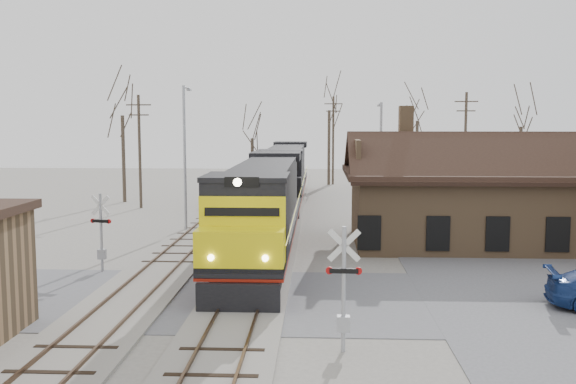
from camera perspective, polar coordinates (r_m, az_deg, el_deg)
name	(u,v)px	position (r m, az deg, el deg)	size (l,w,h in m)	color
ground	(245,299)	(25.78, -3.86, -9.46)	(140.00, 140.00, 0.00)	gray
road	(245,298)	(25.77, -3.86, -9.42)	(60.00, 9.00, 0.03)	#59595E
track_main	(272,232)	(40.35, -1.40, -3.59)	(3.40, 90.00, 0.24)	gray
track_siding	(201,232)	(40.92, -7.71, -3.51)	(3.40, 90.00, 0.24)	gray
depot	(478,202)	(38.03, 16.57, -0.89)	(15.20, 9.31, 7.90)	olive
locomotive_lead	(263,206)	(33.36, -2.25, -1.29)	(3.31, 22.17, 4.93)	black
locomotive_trailing	(285,172)	(55.64, -0.23, 1.76)	(3.31, 22.17, 4.66)	black
crossbuck_near	(344,293)	(19.70, 4.97, -8.93)	(1.10, 0.29, 3.87)	#A5A8AD
crossbuck_far	(101,235)	(31.10, -16.26, -3.66)	(1.04, 0.32, 3.68)	#A5A8AD
streetlight_a	(185,150)	(41.23, -9.14, 3.66)	(0.25, 2.04, 9.23)	#A5A8AD
streetlight_b	(380,155)	(45.07, 8.21, 3.30)	(0.25, 2.04, 8.31)	#A5A8AD
streetlight_c	(406,145)	(61.42, 10.42, 4.13)	(0.25, 2.04, 8.49)	#A5A8AD
utility_pole_a	(140,149)	(52.96, -13.05, 3.73)	(2.00, 0.24, 9.10)	#382D23
utility_pole_b	(333,139)	(71.42, 4.03, 4.75)	(2.00, 0.24, 9.72)	#382D23
utility_pole_c	(465,145)	(57.60, 15.46, 4.06)	(2.00, 0.24, 9.49)	#382D23
tree_a	(122,101)	(57.34, -14.55, 7.85)	(5.01, 5.01, 12.27)	#382D23
tree_b	(252,130)	(65.31, -3.21, 5.54)	(3.52, 3.52, 8.63)	#382D23
tree_c	(329,98)	(70.77, 3.69, 8.36)	(5.47, 5.47, 13.40)	#382D23
tree_d	(418,110)	(69.39, 11.44, 7.18)	(4.71, 4.71, 11.53)	#382D23
tree_e	(522,115)	(63.18, 20.05, 6.44)	(4.34, 4.34, 10.63)	#382D23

